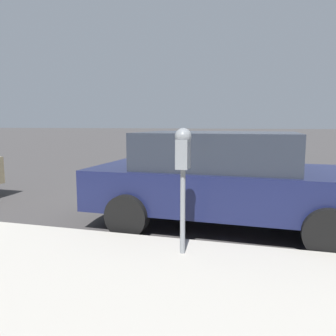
{
  "coord_description": "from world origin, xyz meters",
  "views": [
    {
      "loc": [
        -6.32,
        -0.38,
        1.65
      ],
      "look_at": [
        -2.24,
        0.72,
        1.08
      ],
      "focal_mm": 35.0,
      "sensor_mm": 36.0,
      "label": 1
    }
  ],
  "objects": [
    {
      "name": "car_navy",
      "position": [
        -1.09,
        0.09,
        0.8
      ],
      "size": [
        2.19,
        4.37,
        1.52
      ],
      "rotation": [
        0.0,
        0.0,
        3.12
      ],
      "color": "#14193D",
      "rests_on": "ground_plane"
    },
    {
      "name": "ground_plane",
      "position": [
        0.0,
        0.0,
        0.0
      ],
      "size": [
        220.0,
        220.0,
        0.0
      ],
      "primitive_type": "plane",
      "color": "#3D3A3A"
    },
    {
      "name": "parking_meter",
      "position": [
        -2.67,
        0.43,
        1.25
      ],
      "size": [
        0.21,
        0.19,
        1.48
      ],
      "color": "gray",
      "rests_on": "sidewalk"
    }
  ]
}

